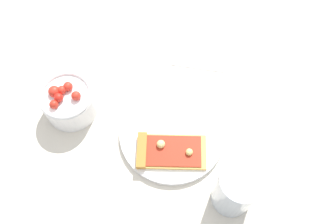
# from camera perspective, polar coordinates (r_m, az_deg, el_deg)

# --- Properties ---
(ground_plane) EXTENTS (2.40, 2.40, 0.00)m
(ground_plane) POSITION_cam_1_polar(r_m,az_deg,el_deg) (0.83, -0.78, -2.89)
(ground_plane) COLOR beige
(ground_plane) RESTS_ON ground
(plate) EXTENTS (0.23, 0.23, 0.01)m
(plate) POSITION_cam_1_polar(r_m,az_deg,el_deg) (0.82, 0.63, -3.38)
(plate) COLOR white
(plate) RESTS_ON ground_plane
(pizza_slice_main) EXTENTS (0.13, 0.17, 0.02)m
(pizza_slice_main) POSITION_cam_1_polar(r_m,az_deg,el_deg) (0.79, -0.22, -6.06)
(pizza_slice_main) COLOR #E5B256
(pizza_slice_main) RESTS_ON plate
(salad_bowl) EXTENTS (0.12, 0.12, 0.09)m
(salad_bowl) POSITION_cam_1_polar(r_m,az_deg,el_deg) (0.85, -15.12, 1.60)
(salad_bowl) COLOR white
(salad_bowl) RESTS_ON ground_plane
(soda_glass) EXTENTS (0.08, 0.08, 0.14)m
(soda_glass) POSITION_cam_1_polar(r_m,az_deg,el_deg) (0.73, 10.42, -11.78)
(soda_glass) COLOR silver
(soda_glass) RESTS_ON ground_plane
(paper_napkin) EXTENTS (0.18, 0.17, 0.00)m
(paper_napkin) POSITION_cam_1_polar(r_m,az_deg,el_deg) (0.95, 5.02, 10.47)
(paper_napkin) COLOR white
(paper_napkin) RESTS_ON ground_plane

